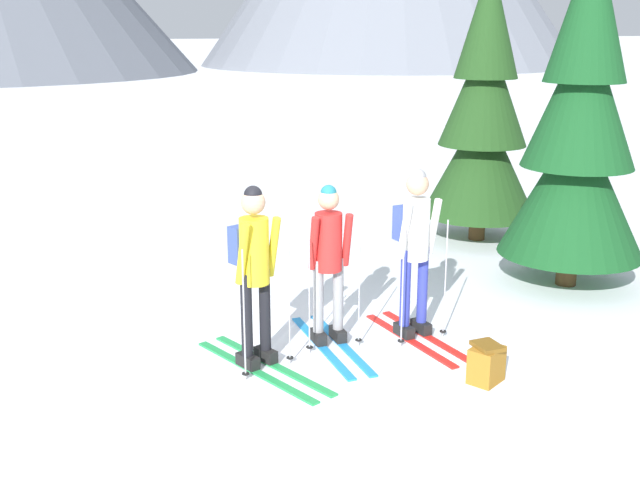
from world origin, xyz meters
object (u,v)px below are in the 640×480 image
pine_tree_mid (483,116)px  backpack_on_snow_front (486,363)px  skier_in_red (329,259)px  pine_tree_near (579,131)px  skier_in_white (415,242)px  skier_in_yellow (254,266)px

pine_tree_mid → backpack_on_snow_front: (-2.74, -4.26, -1.72)m
skier_in_red → pine_tree_near: size_ratio=0.39×
skier_in_white → pine_tree_near: bearing=15.3°
skier_in_red → pine_tree_mid: bearing=37.4°
skier_in_white → pine_tree_near: (2.66, 0.73, 0.94)m
skier_in_red → backpack_on_snow_front: bearing=-54.6°
skier_in_yellow → skier_in_white: size_ratio=0.99×
skier_in_red → skier_in_yellow: bearing=-165.0°
skier_in_red → skier_in_white: 0.93m
pine_tree_near → skier_in_white: bearing=-164.7°
skier_in_yellow → pine_tree_mid: pine_tree_mid is taller
skier_in_yellow → pine_tree_mid: 5.62m
skier_in_yellow → backpack_on_snow_front: bearing=-32.1°
pine_tree_near → skier_in_yellow: bearing=-169.7°
pine_tree_near → backpack_on_snow_front: pine_tree_near is taller
skier_in_white → backpack_on_snow_front: 1.51m
skier_in_red → pine_tree_mid: (3.73, 2.86, 0.99)m
skier_in_red → skier_in_white: size_ratio=0.93×
pine_tree_near → skier_in_red: bearing=-170.9°
skier_in_yellow → backpack_on_snow_front: skier_in_yellow is taller
skier_in_white → pine_tree_mid: 4.22m
skier_in_red → pine_tree_mid: pine_tree_mid is taller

